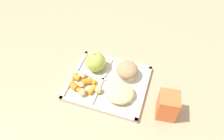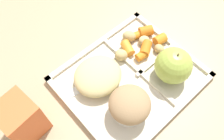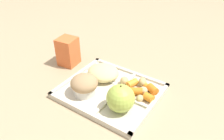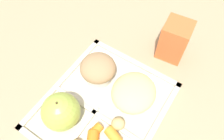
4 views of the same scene
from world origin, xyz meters
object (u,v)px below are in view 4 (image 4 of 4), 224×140
milk_carton (174,40)px  lunch_tray (103,107)px  bran_muffin (98,69)px  plastic_fork (142,89)px  green_apple (61,112)px

milk_carton → lunch_tray: bearing=159.4°
bran_muffin → plastic_fork: bearing=-74.9°
lunch_tray → milk_carton: (0.24, -0.06, 0.05)m
green_apple → milk_carton: bearing=-20.6°
bran_muffin → milk_carton: milk_carton is taller
green_apple → bran_muffin: green_apple is taller
lunch_tray → milk_carton: size_ratio=2.79×
green_apple → bran_muffin: 0.13m
green_apple → milk_carton: milk_carton is taller
green_apple → plastic_fork: green_apple is taller
bran_muffin → lunch_tray: bearing=-137.6°
bran_muffin → milk_carton: 0.21m
green_apple → bran_muffin: bearing=-0.0°
lunch_tray → milk_carton: bearing=-14.3°
green_apple → lunch_tray: bearing=-37.8°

